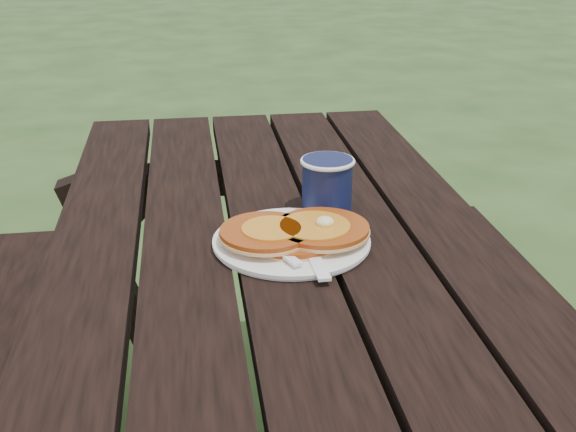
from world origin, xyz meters
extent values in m
cube|color=black|center=(0.00, 0.00, 0.73)|extent=(0.75, 1.80, 0.04)
cylinder|color=white|center=(0.02, 0.11, 0.76)|extent=(0.33, 0.33, 0.01)
cylinder|color=#A94513|center=(0.02, 0.11, 0.77)|extent=(0.15, 0.15, 0.01)
cylinder|color=#A94513|center=(-0.02, 0.11, 0.78)|extent=(0.15, 0.15, 0.01)
cylinder|color=#A94513|center=(0.07, 0.11, 0.78)|extent=(0.15, 0.15, 0.01)
cylinder|color=#BB721A|center=(0.06, 0.11, 0.79)|extent=(0.12, 0.12, 0.00)
ellipsoid|color=#F4E59E|center=(0.08, 0.11, 0.79)|extent=(0.03, 0.03, 0.02)
cube|color=white|center=(0.04, 0.05, 0.76)|extent=(0.03, 0.18, 0.00)
cylinder|color=#10163A|center=(0.11, 0.24, 0.80)|extent=(0.09, 0.09, 0.10)
torus|color=white|center=(0.11, 0.24, 0.85)|extent=(0.10, 0.10, 0.01)
cylinder|color=black|center=(0.11, 0.24, 0.84)|extent=(0.08, 0.08, 0.01)
camera|label=1|loc=(-0.14, -0.94, 1.27)|focal=45.00mm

